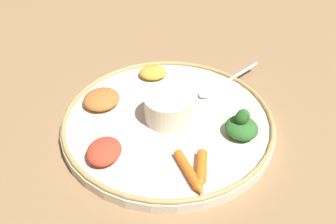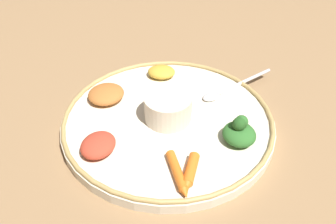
% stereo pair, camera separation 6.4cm
% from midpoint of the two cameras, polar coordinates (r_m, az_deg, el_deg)
% --- Properties ---
extents(ground_plane, '(2.40, 2.40, 0.00)m').
position_cam_midpoint_polar(ground_plane, '(0.66, -2.77, -2.35)').
color(ground_plane, olive).
extents(platter, '(0.38, 0.38, 0.02)m').
position_cam_midpoint_polar(platter, '(0.66, -2.79, -1.75)').
color(platter, beige).
rests_on(platter, ground_plane).
extents(platter_rim, '(0.38, 0.38, 0.01)m').
position_cam_midpoint_polar(platter_rim, '(0.65, -2.83, -0.94)').
color(platter_rim, tan).
rests_on(platter_rim, platter).
extents(center_bowl, '(0.08, 0.08, 0.05)m').
position_cam_midpoint_polar(center_bowl, '(0.63, -2.89, 0.62)').
color(center_bowl, beige).
rests_on(center_bowl, platter).
extents(spoon, '(0.17, 0.10, 0.01)m').
position_cam_midpoint_polar(spoon, '(0.73, 5.93, 4.23)').
color(spoon, silver).
rests_on(spoon, platter).
extents(greens_pile, '(0.08, 0.08, 0.05)m').
position_cam_midpoint_polar(greens_pile, '(0.61, 8.77, -2.09)').
color(greens_pile, '#2D6628').
rests_on(greens_pile, platter).
extents(carrot_near_spoon, '(0.08, 0.07, 0.01)m').
position_cam_midpoint_polar(carrot_near_spoon, '(0.55, 0.04, -9.68)').
color(carrot_near_spoon, orange).
rests_on(carrot_near_spoon, platter).
extents(carrot_outer, '(0.07, 0.03, 0.02)m').
position_cam_midpoint_polar(carrot_outer, '(0.55, 1.97, -9.25)').
color(carrot_outer, orange).
rests_on(carrot_outer, platter).
extents(mound_chickpea, '(0.09, 0.09, 0.02)m').
position_cam_midpoint_polar(mound_chickpea, '(0.69, -13.28, 1.73)').
color(mound_chickpea, '#B2662D').
rests_on(mound_chickpea, platter).
extents(mound_lentil_yellow, '(0.06, 0.07, 0.02)m').
position_cam_midpoint_polar(mound_lentil_yellow, '(0.75, -4.85, 6.15)').
color(mound_lentil_yellow, gold).
rests_on(mound_lentil_yellow, platter).
extents(mound_berbere_red, '(0.07, 0.06, 0.03)m').
position_cam_midpoint_polar(mound_berbere_red, '(0.59, -13.24, -6.22)').
color(mound_berbere_red, '#B73D28').
rests_on(mound_berbere_red, platter).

